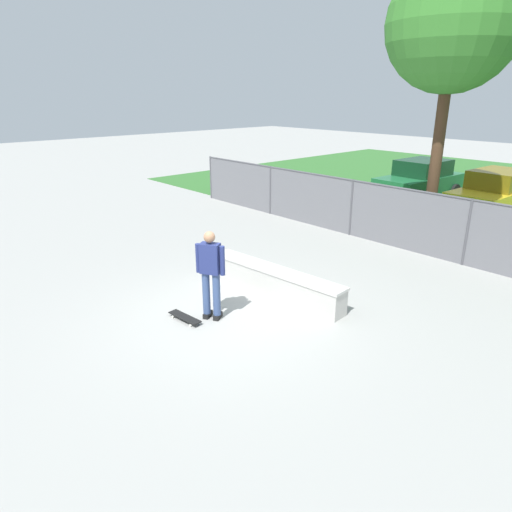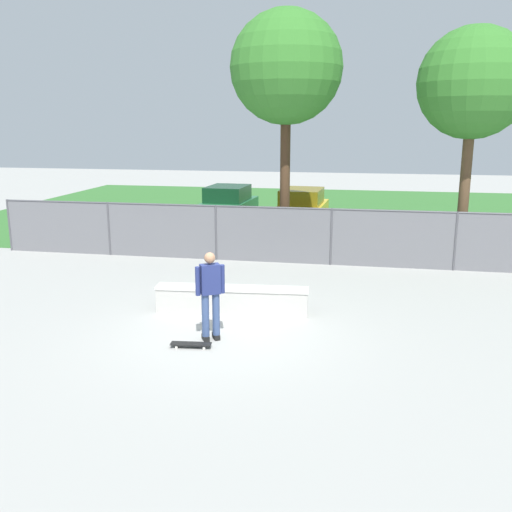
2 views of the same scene
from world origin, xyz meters
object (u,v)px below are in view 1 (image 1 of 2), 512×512
car_green (420,180)px  car_yellow (496,193)px  skateboard (185,317)px  tree_near_left (454,25)px  skateboarder (211,272)px  concrete_ledge (275,282)px

car_green → car_yellow: same height
skateboard → car_green: size_ratio=0.19×
tree_near_left → car_green: (-3.23, 5.33, -5.08)m
skateboarder → concrete_ledge: bearing=89.1°
skateboard → tree_near_left: size_ratio=0.11×
concrete_ledge → tree_near_left: size_ratio=0.46×
car_yellow → tree_near_left: bearing=-90.3°
skateboard → skateboarder: bearing=58.8°
car_yellow → skateboard: bearing=-93.2°
car_green → car_yellow: 3.29m
concrete_ledge → tree_near_left: tree_near_left is taller
skateboarder → tree_near_left: 9.15m
skateboard → car_green: (-2.53, 13.52, 0.77)m
car_green → car_yellow: size_ratio=1.00×
car_green → car_yellow: (3.25, -0.49, 0.00)m
tree_near_left → car_yellow: bearing=89.7°
skateboarder → tree_near_left: bearing=86.9°
skateboard → tree_near_left: (0.70, 8.18, 5.85)m
skateboarder → skateboard: 1.08m
skateboard → car_yellow: bearing=86.8°
skateboarder → car_green: skateboarder is taller
concrete_ledge → car_green: (-2.84, 11.31, 0.53)m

